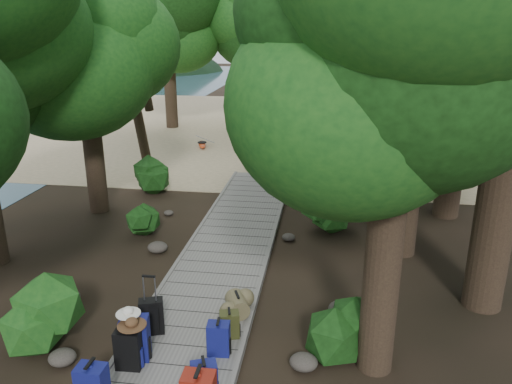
% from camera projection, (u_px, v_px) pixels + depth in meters
% --- Properties ---
extents(ground, '(120.00, 120.00, 0.00)m').
position_uv_depth(ground, '(221.00, 267.00, 10.95)').
color(ground, '#2E2117').
rests_on(ground, ground).
extents(sand_beach, '(40.00, 22.00, 0.02)m').
position_uv_depth(sand_beach, '(285.00, 127.00, 25.96)').
color(sand_beach, tan).
rests_on(sand_beach, ground).
extents(boardwalk, '(2.00, 12.00, 0.12)m').
position_uv_depth(boardwalk, '(230.00, 246.00, 11.87)').
color(boardwalk, gray).
rests_on(boardwalk, ground).
extents(backpack_left_b, '(0.39, 0.29, 0.70)m').
position_uv_depth(backpack_left_b, '(129.00, 347.00, 7.48)').
color(backpack_left_b, black).
rests_on(backpack_left_b, boardwalk).
extents(backpack_left_c, '(0.47, 0.37, 0.79)m').
position_uv_depth(backpack_left_c, '(135.00, 336.00, 7.67)').
color(backpack_left_c, navy).
rests_on(backpack_left_c, boardwalk).
extents(backpack_right_b, '(0.42, 0.36, 0.64)m').
position_uv_depth(backpack_right_b, '(204.00, 380.00, 6.83)').
color(backpack_right_b, navy).
rests_on(backpack_right_b, boardwalk).
extents(backpack_right_c, '(0.37, 0.27, 0.59)m').
position_uv_depth(backpack_right_c, '(219.00, 337.00, 7.81)').
color(backpack_right_c, navy).
rests_on(backpack_right_c, boardwalk).
extents(backpack_right_d, '(0.37, 0.31, 0.49)m').
position_uv_depth(backpack_right_d, '(229.00, 323.00, 8.26)').
color(backpack_right_d, '#373C18').
rests_on(backpack_right_d, boardwalk).
extents(duffel_right_khaki, '(0.54, 0.63, 0.36)m').
position_uv_depth(duffel_right_khaki, '(237.00, 304.00, 8.94)').
color(duffel_right_khaki, brown).
rests_on(duffel_right_khaki, boardwalk).
extents(suitcase_on_boardwalk, '(0.45, 0.34, 0.62)m').
position_uv_depth(suitcase_on_boardwalk, '(152.00, 316.00, 8.34)').
color(suitcase_on_boardwalk, black).
rests_on(suitcase_on_boardwalk, boardwalk).
extents(lone_suitcase_on_sand, '(0.45, 0.35, 0.63)m').
position_uv_depth(lone_suitcase_on_sand, '(278.00, 162.00, 18.10)').
color(lone_suitcase_on_sand, black).
rests_on(lone_suitcase_on_sand, sand_beach).
extents(hat_brown, '(0.44, 0.44, 0.13)m').
position_uv_depth(hat_brown, '(132.00, 322.00, 7.37)').
color(hat_brown, '#51351E').
rests_on(hat_brown, backpack_left_b).
extents(hat_white, '(0.38, 0.38, 0.13)m').
position_uv_depth(hat_white, '(128.00, 310.00, 7.52)').
color(hat_white, silver).
rests_on(hat_white, backpack_left_c).
extents(kayak, '(1.37, 2.86, 0.28)m').
position_uv_depth(kayak, '(202.00, 144.00, 21.67)').
color(kayak, '#BA360F').
rests_on(kayak, sand_beach).
extents(sun_lounger, '(0.95, 1.86, 0.57)m').
position_uv_depth(sun_lounger, '(346.00, 157.00, 18.85)').
color(sun_lounger, silver).
rests_on(sun_lounger, sand_beach).
extents(tree_right_a, '(4.61, 4.61, 7.68)m').
position_uv_depth(tree_right_a, '(396.00, 122.00, 6.56)').
color(tree_right_a, black).
rests_on(tree_right_a, ground).
extents(tree_right_c, '(5.21, 5.21, 9.02)m').
position_uv_depth(tree_right_c, '(420.00, 53.00, 10.24)').
color(tree_right_c, black).
rests_on(tree_right_c, ground).
extents(tree_right_d, '(5.36, 5.36, 9.82)m').
position_uv_depth(tree_right_d, '(469.00, 31.00, 12.40)').
color(tree_right_d, black).
rests_on(tree_right_d, ground).
extents(tree_right_e, '(5.57, 5.57, 10.03)m').
position_uv_depth(tree_right_e, '(401.00, 26.00, 15.09)').
color(tree_right_e, black).
rests_on(tree_right_e, ground).
extents(tree_right_f, '(6.28, 6.28, 11.21)m').
position_uv_depth(tree_right_f, '(465.00, 8.00, 16.64)').
color(tree_right_f, black).
rests_on(tree_right_f, ground).
extents(tree_left_c, '(4.40, 4.40, 7.64)m').
position_uv_depth(tree_left_c, '(85.00, 74.00, 13.11)').
color(tree_left_c, black).
rests_on(tree_left_c, ground).
extents(tree_back_a, '(5.29, 5.29, 9.15)m').
position_uv_depth(tree_back_a, '(255.00, 35.00, 24.07)').
color(tree_back_a, black).
rests_on(tree_back_a, ground).
extents(tree_back_b, '(5.53, 5.53, 9.87)m').
position_uv_depth(tree_back_b, '(323.00, 28.00, 24.69)').
color(tree_back_b, black).
rests_on(tree_back_b, ground).
extents(tree_back_c, '(4.80, 4.80, 8.63)m').
position_uv_depth(tree_back_c, '(390.00, 42.00, 22.99)').
color(tree_back_c, black).
rests_on(tree_back_c, ground).
extents(tree_back_d, '(5.24, 5.24, 8.73)m').
position_uv_depth(tree_back_d, '(168.00, 40.00, 24.53)').
color(tree_back_d, black).
rests_on(tree_back_d, ground).
extents(palm_right_a, '(3.88, 3.88, 6.62)m').
position_uv_depth(palm_right_a, '(362.00, 88.00, 14.52)').
color(palm_right_a, '#144413').
rests_on(palm_right_a, ground).
extents(palm_right_b, '(3.98, 3.98, 7.69)m').
position_uv_depth(palm_right_b, '(409.00, 58.00, 19.10)').
color(palm_right_b, '#144413').
rests_on(palm_right_b, ground).
extents(palm_right_c, '(4.08, 4.08, 6.49)m').
position_uv_depth(palm_right_c, '(327.00, 70.00, 21.25)').
color(palm_right_c, '#144413').
rests_on(palm_right_c, ground).
extents(palm_left_a, '(4.49, 4.49, 7.14)m').
position_uv_depth(palm_left_a, '(135.00, 74.00, 16.08)').
color(palm_left_a, '#144413').
rests_on(palm_left_a, ground).
extents(rock_left_a, '(0.44, 0.39, 0.24)m').
position_uv_depth(rock_left_a, '(62.00, 357.00, 7.79)').
color(rock_left_a, '#4C473F').
rests_on(rock_left_a, ground).
extents(rock_left_b, '(0.39, 0.35, 0.22)m').
position_uv_depth(rock_left_b, '(70.00, 297.00, 9.56)').
color(rock_left_b, '#4C473F').
rests_on(rock_left_b, ground).
extents(rock_left_c, '(0.47, 0.42, 0.26)m').
position_uv_depth(rock_left_c, '(158.00, 247.00, 11.64)').
color(rock_left_c, '#4C473F').
rests_on(rock_left_c, ground).
extents(rock_left_d, '(0.27, 0.24, 0.15)m').
position_uv_depth(rock_left_d, '(169.00, 213.00, 13.92)').
color(rock_left_d, '#4C473F').
rests_on(rock_left_d, ground).
extents(rock_right_a, '(0.44, 0.40, 0.24)m').
position_uv_depth(rock_right_a, '(304.00, 362.00, 7.69)').
color(rock_right_a, '#4C473F').
rests_on(rock_right_a, ground).
extents(rock_right_b, '(0.49, 0.44, 0.27)m').
position_uv_depth(rock_right_b, '(342.00, 309.00, 9.10)').
color(rock_right_b, '#4C473F').
rests_on(rock_right_b, ground).
extents(rock_right_c, '(0.33, 0.30, 0.18)m').
position_uv_depth(rock_right_c, '(289.00, 237.00, 12.29)').
color(rock_right_c, '#4C473F').
rests_on(rock_right_c, ground).
extents(rock_right_d, '(0.54, 0.48, 0.30)m').
position_uv_depth(rock_right_d, '(343.00, 202.00, 14.57)').
color(rock_right_d, '#4C473F').
rests_on(rock_right_d, ground).
extents(shrub_left_a, '(1.26, 1.26, 1.14)m').
position_uv_depth(shrub_left_a, '(45.00, 316.00, 8.09)').
color(shrub_left_a, '#154816').
rests_on(shrub_left_a, ground).
extents(shrub_left_b, '(0.91, 0.91, 0.81)m').
position_uv_depth(shrub_left_b, '(145.00, 222.00, 12.38)').
color(shrub_left_b, '#154816').
rests_on(shrub_left_b, ground).
extents(shrub_left_c, '(1.31, 1.31, 1.18)m').
position_uv_depth(shrub_left_c, '(153.00, 175.00, 15.65)').
color(shrub_left_c, '#154816').
rests_on(shrub_left_c, ground).
extents(shrub_right_a, '(1.05, 1.05, 0.95)m').
position_uv_depth(shrub_right_a, '(345.00, 329.00, 7.91)').
color(shrub_right_a, '#154816').
rests_on(shrub_right_a, ground).
extents(shrub_right_b, '(1.34, 1.34, 1.21)m').
position_uv_depth(shrub_right_b, '(328.00, 210.00, 12.65)').
color(shrub_right_b, '#154816').
rests_on(shrub_right_b, ground).
extents(shrub_right_c, '(0.74, 0.74, 0.67)m').
position_uv_depth(shrub_right_c, '(311.00, 183.00, 15.73)').
color(shrub_right_c, '#154816').
rests_on(shrub_right_c, ground).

